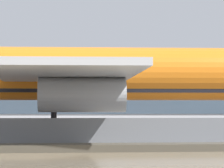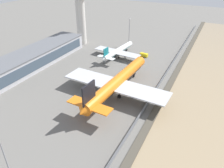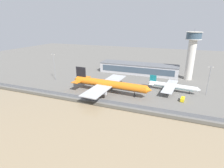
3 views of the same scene
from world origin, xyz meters
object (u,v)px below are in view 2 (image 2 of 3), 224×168
object	(u,v)px
baggage_tug	(96,76)
ops_van	(144,55)
control_tower	(80,10)
passenger_jet_white_teal	(118,51)
cargo_jet_orange	(117,82)
apron_light_mast_apron_east	(129,31)

from	to	relation	value
baggage_tug	ops_van	size ratio (longest dim) A/B	0.66
baggage_tug	ops_van	distance (m)	41.17
baggage_tug	control_tower	world-z (taller)	control_tower
passenger_jet_white_teal	baggage_tug	xyz separation A→B (m)	(-31.46, -1.69, -3.08)
cargo_jet_orange	baggage_tug	size ratio (longest dim) A/B	16.32
cargo_jet_orange	apron_light_mast_apron_east	bearing A→B (deg)	17.97
control_tower	ops_van	bearing A→B (deg)	-94.73
baggage_tug	apron_light_mast_apron_east	distance (m)	54.95
passenger_jet_white_teal	baggage_tug	bearing A→B (deg)	-176.92
passenger_jet_white_teal	apron_light_mast_apron_east	world-z (taller)	apron_light_mast_apron_east
passenger_jet_white_teal	control_tower	world-z (taller)	control_tower
control_tower	apron_light_mast_apron_east	size ratio (longest dim) A/B	2.13
ops_van	apron_light_mast_apron_east	size ratio (longest dim) A/B	0.28
control_tower	apron_light_mast_apron_east	xyz separation A→B (m)	(10.76, -33.13, -13.06)
apron_light_mast_apron_east	cargo_jet_orange	bearing A→B (deg)	-162.03
ops_van	control_tower	size ratio (longest dim) A/B	0.13
passenger_jet_white_teal	ops_van	bearing A→B (deg)	-63.34
cargo_jet_orange	control_tower	size ratio (longest dim) A/B	1.39
control_tower	passenger_jet_white_teal	bearing A→B (deg)	-108.44
baggage_tug	cargo_jet_orange	bearing A→B (deg)	-118.75
passenger_jet_white_teal	apron_light_mast_apron_east	bearing A→B (deg)	4.56
cargo_jet_orange	ops_van	distance (m)	48.70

